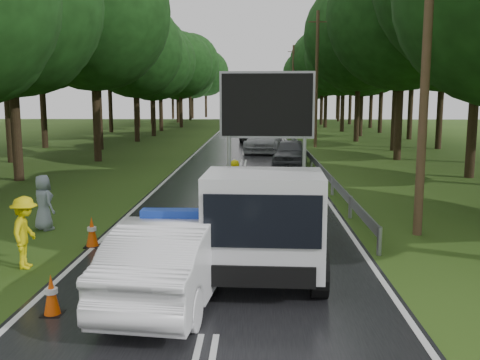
{
  "coord_description": "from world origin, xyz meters",
  "views": [
    {
      "loc": [
        0.74,
        -12.5,
        3.76
      ],
      "look_at": [
        0.26,
        3.32,
        1.3
      ],
      "focal_mm": 40.0,
      "sensor_mm": 36.0,
      "label": 1
    }
  ],
  "objects_px": {
    "work_truck": "(265,218)",
    "officer": "(234,186)",
    "barrier": "(249,192)",
    "queue_car_second": "(264,140)",
    "police_sedan": "(174,258)",
    "queue_car_first": "(290,153)",
    "queue_car_fourth": "(259,129)",
    "queue_car_third": "(257,135)",
    "civilian": "(269,196)"
  },
  "relations": [
    {
      "from": "police_sedan",
      "to": "queue_car_second",
      "type": "xyz_separation_m",
      "value": [
        2.05,
        27.28,
        0.04
      ]
    },
    {
      "from": "work_truck",
      "to": "queue_car_second",
      "type": "height_order",
      "value": "work_truck"
    },
    {
      "from": "officer",
      "to": "queue_car_third",
      "type": "relative_size",
      "value": 0.32
    },
    {
      "from": "barrier",
      "to": "queue_car_second",
      "type": "xyz_separation_m",
      "value": [
        0.74,
        20.4,
        -0.01
      ]
    },
    {
      "from": "officer",
      "to": "queue_car_first",
      "type": "bearing_deg",
      "value": -104.18
    },
    {
      "from": "officer",
      "to": "queue_car_first",
      "type": "relative_size",
      "value": 0.4
    },
    {
      "from": "queue_car_fourth",
      "to": "work_truck",
      "type": "bearing_deg",
      "value": -97.99
    },
    {
      "from": "work_truck",
      "to": "queue_car_fourth",
      "type": "distance_m",
      "value": 41.15
    },
    {
      "from": "police_sedan",
      "to": "work_truck",
      "type": "relative_size",
      "value": 0.89
    },
    {
      "from": "queue_car_third",
      "to": "queue_car_fourth",
      "type": "relative_size",
      "value": 1.26
    },
    {
      "from": "queue_car_first",
      "to": "work_truck",
      "type": "bearing_deg",
      "value": -88.22
    },
    {
      "from": "work_truck",
      "to": "queue_car_second",
      "type": "bearing_deg",
      "value": 91.42
    },
    {
      "from": "queue_car_second",
      "to": "police_sedan",
      "type": "bearing_deg",
      "value": -87.81
    },
    {
      "from": "barrier",
      "to": "civilian",
      "type": "height_order",
      "value": "civilian"
    },
    {
      "from": "barrier",
      "to": "queue_car_second",
      "type": "distance_m",
      "value": 20.41
    },
    {
      "from": "police_sedan",
      "to": "civilian",
      "type": "bearing_deg",
      "value": -101.3
    },
    {
      "from": "police_sedan",
      "to": "barrier",
      "type": "height_order",
      "value": "police_sedan"
    },
    {
      "from": "police_sedan",
      "to": "officer",
      "type": "relative_size",
      "value": 2.8
    },
    {
      "from": "work_truck",
      "to": "police_sedan",
      "type": "bearing_deg",
      "value": -134.06
    },
    {
      "from": "queue_car_second",
      "to": "queue_car_fourth",
      "type": "height_order",
      "value": "queue_car_second"
    },
    {
      "from": "civilian",
      "to": "queue_car_fourth",
      "type": "xyz_separation_m",
      "value": [
        -0.09,
        36.93,
        -0.17
      ]
    },
    {
      "from": "queue_car_third",
      "to": "queue_car_second",
      "type": "bearing_deg",
      "value": -92.8
    },
    {
      "from": "police_sedan",
      "to": "work_truck",
      "type": "height_order",
      "value": "work_truck"
    },
    {
      "from": "queue_car_first",
      "to": "queue_car_third",
      "type": "distance_m",
      "value": 13.81
    },
    {
      "from": "police_sedan",
      "to": "queue_car_third",
      "type": "xyz_separation_m",
      "value": [
        1.6,
        33.28,
        -0.03
      ]
    },
    {
      "from": "officer",
      "to": "queue_car_first",
      "type": "xyz_separation_m",
      "value": [
        2.57,
        11.85,
        -0.12
      ]
    },
    {
      "from": "civilian",
      "to": "queue_car_fourth",
      "type": "height_order",
      "value": "civilian"
    },
    {
      "from": "barrier",
      "to": "queue_car_fourth",
      "type": "xyz_separation_m",
      "value": [
        0.52,
        35.93,
        -0.12
      ]
    },
    {
      "from": "police_sedan",
      "to": "queue_car_fourth",
      "type": "bearing_deg",
      "value": -85.65
    },
    {
      "from": "queue_car_first",
      "to": "queue_car_fourth",
      "type": "xyz_separation_m",
      "value": [
        -1.57,
        23.22,
        -0.04
      ]
    },
    {
      "from": "work_truck",
      "to": "barrier",
      "type": "relative_size",
      "value": 2.09
    },
    {
      "from": "work_truck",
      "to": "queue_car_fourth",
      "type": "xyz_separation_m",
      "value": [
        0.09,
        41.15,
        -0.46
      ]
    },
    {
      "from": "civilian",
      "to": "queue_car_third",
      "type": "xyz_separation_m",
      "value": [
        -0.32,
        27.4,
        -0.12
      ]
    },
    {
      "from": "barrier",
      "to": "queue_car_second",
      "type": "relative_size",
      "value": 0.46
    },
    {
      "from": "work_truck",
      "to": "officer",
      "type": "xyz_separation_m",
      "value": [
        -0.91,
        6.07,
        -0.3
      ]
    },
    {
      "from": "work_truck",
      "to": "queue_car_fourth",
      "type": "bearing_deg",
      "value": 91.99
    },
    {
      "from": "officer",
      "to": "queue_car_second",
      "type": "relative_size",
      "value": 0.31
    },
    {
      "from": "civilian",
      "to": "queue_car_second",
      "type": "height_order",
      "value": "civilian"
    },
    {
      "from": "queue_car_third",
      "to": "queue_car_fourth",
      "type": "distance_m",
      "value": 9.53
    },
    {
      "from": "queue_car_third",
      "to": "officer",
      "type": "bearing_deg",
      "value": -98.79
    },
    {
      "from": "queue_car_fourth",
      "to": "queue_car_first",
      "type": "bearing_deg",
      "value": -93.99
    },
    {
      "from": "police_sedan",
      "to": "queue_car_first",
      "type": "distance_m",
      "value": 19.88
    },
    {
      "from": "work_truck",
      "to": "barrier",
      "type": "xyz_separation_m",
      "value": [
        -0.43,
        5.21,
        -0.34
      ]
    },
    {
      "from": "officer",
      "to": "civilian",
      "type": "bearing_deg",
      "value": 118.64
    },
    {
      "from": "queue_car_third",
      "to": "queue_car_fourth",
      "type": "xyz_separation_m",
      "value": [
        0.23,
        9.53,
        -0.04
      ]
    },
    {
      "from": "queue_car_second",
      "to": "queue_car_third",
      "type": "xyz_separation_m",
      "value": [
        -0.45,
        6.0,
        -0.07
      ]
    },
    {
      "from": "work_truck",
      "to": "queue_car_first",
      "type": "relative_size",
      "value": 1.25
    },
    {
      "from": "queue_car_second",
      "to": "queue_car_third",
      "type": "bearing_deg",
      "value": 100.74
    },
    {
      "from": "work_truck",
      "to": "civilian",
      "type": "height_order",
      "value": "work_truck"
    },
    {
      "from": "police_sedan",
      "to": "queue_car_third",
      "type": "height_order",
      "value": "police_sedan"
    }
  ]
}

